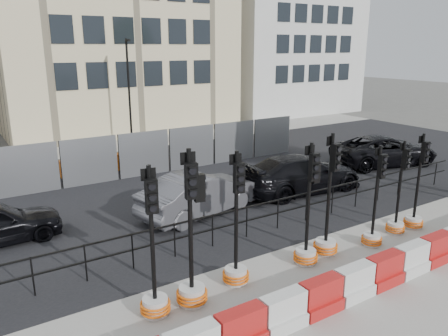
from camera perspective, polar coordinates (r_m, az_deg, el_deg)
ground at (r=13.26m, az=10.31°, el=-9.59°), size 120.00×120.00×0.00m
sidewalk_near at (r=11.52m, az=20.78°, el=-14.47°), size 40.00×6.00×0.02m
road at (r=18.60m, az=-4.43°, el=-1.87°), size 40.00×14.00×0.03m
sidewalk_far at (r=26.63m, az=-13.68°, el=3.07°), size 40.00×4.00×0.02m
building_white at (r=39.84m, az=7.33°, el=18.96°), size 12.00×9.06×16.00m
kerb_railing at (r=13.81m, az=7.07°, el=-5.29°), size 18.00×0.04×1.00m
heras_fencing at (r=20.84m, az=-8.15°, el=1.83°), size 14.33×1.72×2.00m
lamp_post_far at (r=25.36m, az=-12.29°, el=9.91°), size 0.12×0.56×6.00m
barrier_row at (r=11.45m, az=20.14°, el=-12.57°), size 13.60×0.50×0.80m
traffic_signal_a at (r=9.67m, az=-9.06°, el=-15.01°), size 0.66×0.66×3.35m
traffic_signal_b at (r=9.86m, az=-4.19°, el=-13.11°), size 0.71×0.71×3.59m
traffic_signal_c at (r=10.71m, az=1.60°, el=-11.64°), size 0.65×0.65×3.32m
traffic_signal_d at (r=11.78m, az=10.83°, el=-8.75°), size 0.65×0.65×3.30m
traffic_signal_e at (r=12.43m, az=13.29°, el=-7.96°), size 0.68×0.68×3.43m
traffic_signal_f at (r=13.32m, az=18.98°, el=-6.77°), size 0.59×0.59×2.98m
traffic_signal_g at (r=14.46m, az=21.66°, el=-5.71°), size 0.58×0.58×2.93m
traffic_signal_h at (r=15.06m, az=23.69°, el=-4.97°), size 0.60×0.60×3.07m
car_b at (r=14.93m, az=-3.17°, el=-3.36°), size 3.46×5.14×1.48m
car_c at (r=17.44m, az=10.03°, el=-0.75°), size 2.86×5.45×1.49m
car_d at (r=22.58m, az=20.22°, el=2.18°), size 4.84×6.29×1.43m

